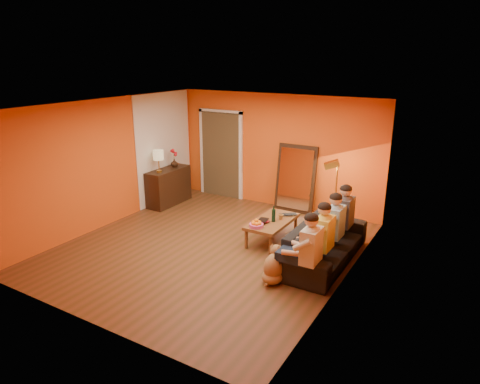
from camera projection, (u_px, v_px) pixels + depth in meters
The scene contains 27 objects.
room_shell at pixel (220, 175), 7.84m from camera, with size 5.00×5.50×2.60m.
white_accent at pixel (164, 148), 10.18m from camera, with size 0.02×1.90×2.58m, color white.
doorway_recess at pixel (224, 154), 10.66m from camera, with size 1.06×0.30×2.10m, color #3F2D19.
door_jamb_left at pixel (202, 152), 10.84m from camera, with size 0.08×0.06×2.20m, color white.
door_jamb_right at pixel (241, 158), 10.29m from camera, with size 0.08×0.06×2.20m, color white.
door_header at pixel (220, 111), 10.24m from camera, with size 1.22×0.06×0.08m, color white.
mirror_frame at pixel (296, 179), 9.60m from camera, with size 0.92×0.06×1.52m, color black.
mirror_glass at pixel (295, 179), 9.56m from camera, with size 0.78×0.02×1.36m, color white.
sideboard at pixel (169, 186), 10.16m from camera, with size 0.44×1.18×0.85m, color black.
table_lamp at pixel (159, 161), 9.71m from camera, with size 0.24×0.24×0.51m, color beige, non-canonical shape.
sofa at pixel (325, 243), 7.33m from camera, with size 0.87×2.23×0.65m, color black.
coffee_table at pixel (272, 230), 8.17m from camera, with size 0.62×1.22×0.42m, color brown, non-canonical shape.
floor_lamp at pixel (336, 198), 8.44m from camera, with size 0.30×0.24×1.44m, color gold, non-canonical shape.
dog at pixel (274, 264), 6.66m from camera, with size 0.33×0.51×0.60m, color #9C7846, non-canonical shape.
person_far_left at pixel (311, 252), 6.36m from camera, with size 0.70×0.44×1.22m, color beige, non-canonical shape.
person_mid_left at pixel (324, 239), 6.81m from camera, with size 0.70×0.44×1.22m, color gold, non-canonical shape.
person_mid_right at pixel (335, 228), 7.27m from camera, with size 0.70×0.44×1.22m, color #83AACB, non-canonical shape.
person_far_right at pixel (345, 217), 7.72m from camera, with size 0.70×0.44×1.22m, color #37373D, non-canonical shape.
fruit_bowl at pixel (256, 223), 7.76m from camera, with size 0.26×0.26×0.16m, color #D44A90, non-canonical shape.
wine_bottle at pixel (274, 214), 7.99m from camera, with size 0.07×0.07×0.31m, color black.
tumbler at pixel (281, 217), 8.13m from camera, with size 0.10×0.10×0.10m, color #B27F3F.
laptop at pixel (289, 215), 8.30m from camera, with size 0.34×0.22×0.03m, color black.
book_lower at pixel (259, 221), 8.03m from camera, with size 0.17×0.22×0.02m, color black.
book_mid at pixel (260, 220), 8.02m from camera, with size 0.17×0.23×0.02m, color red.
book_upper at pixel (259, 219), 8.01m from camera, with size 0.17×0.23×0.02m, color black.
vase at pixel (174, 163), 10.21m from camera, with size 0.18×0.18×0.19m, color black.
flowers at pixel (174, 153), 10.13m from camera, with size 0.17×0.17×0.45m, color red, non-canonical shape.
Camera 1 is at (4.16, -5.96, 3.41)m, focal length 32.00 mm.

